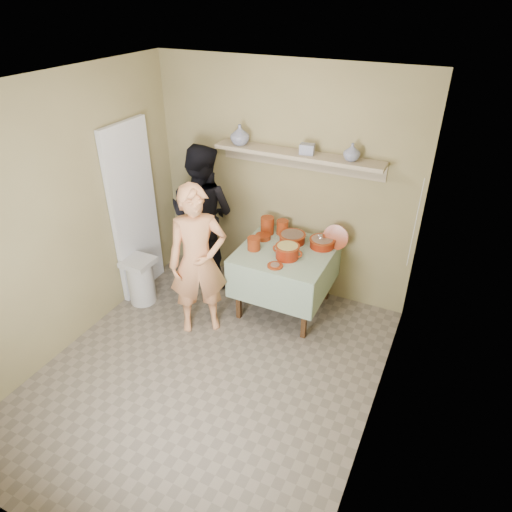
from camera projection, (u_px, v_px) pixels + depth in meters
The scene contains 22 objects.
ground at pixel (208, 374), 4.35m from camera, with size 3.50×3.50×0.00m, color #75695B.
tile_panel at pixel (134, 212), 5.11m from camera, with size 0.06×0.70×2.00m, color silver.
plate_stack_a at pixel (267, 225), 5.13m from camera, with size 0.15×0.15×0.20m, color maroon.
plate_stack_b at pixel (282, 227), 5.13m from camera, with size 0.14×0.14×0.16m, color maroon.
bowl_stack at pixel (254, 244), 4.83m from camera, with size 0.14×0.14×0.14m, color maroon.
empty_bowl at pixel (263, 237), 5.06m from camera, with size 0.17×0.17×0.05m, color maroon.
propped_lid at pixel (335, 237), 4.84m from camera, with size 0.28×0.28×0.02m, color maroon.
vase_right at pixel (352, 152), 4.39m from camera, with size 0.16×0.16×0.17m, color navy.
vase_left at pixel (240, 135), 4.81m from camera, with size 0.20×0.20×0.21m, color navy.
ceramic_box at pixel (307, 149), 4.57m from camera, with size 0.14×0.10×0.10m, color navy.
person_cook at pixel (198, 262), 4.56m from camera, with size 0.59×0.39×1.62m, color #E29461.
person_helper at pixel (202, 215), 5.36m from camera, with size 0.83×0.65×1.71m, color black.
room_shell at pixel (197, 224), 3.52m from camera, with size 3.04×3.54×2.62m.
serving_table at pixel (286, 260), 4.91m from camera, with size 0.97×0.97×0.76m.
cazuela_meat_a at pixel (292, 237), 4.98m from camera, with size 0.30×0.30×0.10m.
cazuela_meat_b at pixel (322, 242), 4.88m from camera, with size 0.28×0.28×0.10m.
ladle at pixel (321, 238), 4.86m from camera, with size 0.08×0.26×0.19m.
cazuela_rice at pixel (287, 250), 4.68m from camera, with size 0.33×0.25×0.14m.
front_plate at pixel (275, 266), 4.57m from camera, with size 0.16×0.16×0.03m.
wall_shelf at pixel (298, 156), 4.69m from camera, with size 1.80×0.25×0.21m.
trash_bin at pixel (141, 280), 5.21m from camera, with size 0.32×0.32×0.56m.
electrical_cord at pixel (415, 224), 4.30m from camera, with size 0.01×0.05×0.90m.
Camera 1 is at (1.77, -2.64, 3.21)m, focal length 32.00 mm.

